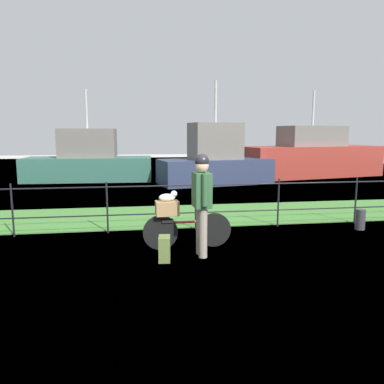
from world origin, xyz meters
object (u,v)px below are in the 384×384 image
(mooring_bollard, at_px, (360,219))
(cyclist_person, at_px, (202,196))
(bicycle_main, at_px, (187,230))
(moored_boat_far, at_px, (215,162))
(moored_boat_near, at_px, (89,162))
(wooden_crate, at_px, (167,208))
(backpack_on_paving, at_px, (164,249))
(moored_boat_mid, at_px, (311,157))
(terrier_dog, at_px, (168,197))

(mooring_bollard, bearing_deg, cyclist_person, -161.89)
(bicycle_main, bearing_deg, moored_boat_far, 74.63)
(cyclist_person, xyz_separation_m, moored_boat_near, (-3.00, 10.47, -0.21))
(wooden_crate, distance_m, backpack_on_paving, 0.81)
(cyclist_person, bearing_deg, moored_boat_near, 106.01)
(bicycle_main, xyz_separation_m, wooden_crate, (-0.34, -0.02, 0.41))
(moored_boat_mid, bearing_deg, moored_boat_near, -179.66)
(cyclist_person, relative_size, moored_boat_mid, 0.24)
(terrier_dog, distance_m, backpack_on_paving, 0.95)
(moored_boat_far, bearing_deg, terrier_dog, -107.35)
(cyclist_person, xyz_separation_m, moored_boat_far, (2.08, 8.68, -0.14))
(bicycle_main, xyz_separation_m, moored_boat_mid, (7.19, 10.09, 0.57))
(cyclist_person, distance_m, moored_boat_near, 10.89)
(cyclist_person, bearing_deg, wooden_crate, 141.07)
(backpack_on_paving, relative_size, moored_boat_near, 0.08)
(moored_boat_near, xyz_separation_m, moored_boat_far, (5.08, -1.78, 0.07))
(terrier_dog, distance_m, moored_boat_near, 10.35)
(backpack_on_paving, bearing_deg, cyclist_person, -68.23)
(backpack_on_paving, height_order, moored_boat_mid, moored_boat_mid)
(bicycle_main, relative_size, moored_boat_far, 0.34)
(bicycle_main, bearing_deg, moored_boat_near, 105.67)
(moored_boat_far, bearing_deg, backpack_on_paving, -106.97)
(wooden_crate, relative_size, terrier_dog, 1.23)
(bicycle_main, xyz_separation_m, terrier_dog, (-0.31, -0.01, 0.61))
(moored_boat_far, bearing_deg, wooden_crate, -107.51)
(cyclist_person, relative_size, mooring_bollard, 3.92)
(cyclist_person, height_order, moored_boat_far, moored_boat_far)
(moored_boat_near, bearing_deg, mooring_bollard, -54.67)
(backpack_on_paving, distance_m, mooring_bollard, 4.42)
(mooring_bollard, xyz_separation_m, moored_boat_near, (-6.59, 9.29, 0.57))
(wooden_crate, height_order, moored_boat_far, moored_boat_far)
(backpack_on_paving, distance_m, moored_boat_mid, 13.16)
(backpack_on_paving, xyz_separation_m, moored_boat_mid, (7.63, 10.70, 0.69))
(backpack_on_paving, bearing_deg, terrier_dog, -5.27)
(bicycle_main, relative_size, moored_boat_mid, 0.23)
(mooring_bollard, relative_size, moored_boat_mid, 0.06)
(wooden_crate, xyz_separation_m, moored_boat_far, (2.60, 8.26, 0.13))
(bicycle_main, distance_m, backpack_on_paving, 0.77)
(mooring_bollard, bearing_deg, bicycle_main, -169.05)
(moored_boat_mid, bearing_deg, cyclist_person, -123.63)
(moored_boat_near, bearing_deg, moored_boat_far, -19.36)
(bicycle_main, height_order, backpack_on_paving, bicycle_main)
(cyclist_person, bearing_deg, moored_boat_far, 76.56)
(mooring_bollard, relative_size, moored_boat_near, 0.08)
(mooring_bollard, distance_m, moored_boat_mid, 9.98)
(moored_boat_far, bearing_deg, moored_boat_near, 160.64)
(bicycle_main, height_order, moored_boat_mid, moored_boat_mid)
(bicycle_main, xyz_separation_m, moored_boat_near, (-2.81, 10.03, 0.47))
(bicycle_main, distance_m, cyclist_person, 0.83)
(wooden_crate, bearing_deg, backpack_on_paving, -99.29)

